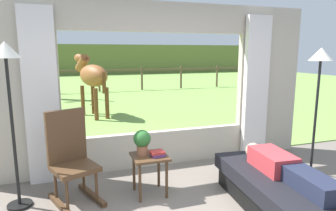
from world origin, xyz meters
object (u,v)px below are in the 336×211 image
at_px(floor_lamp_right, 319,74).
at_px(pasture_tree, 42,63).
at_px(rocking_chair, 71,157).
at_px(potted_plant, 142,141).
at_px(reclining_person, 284,167).
at_px(floor_lamp_left, 7,76).
at_px(recliner_sofa, 279,190).
at_px(book_stack, 158,154).
at_px(horse, 92,76).
at_px(side_table, 150,162).

xyz_separation_m(floor_lamp_right, pasture_tree, (-4.25, 8.99, -0.12)).
distance_m(rocking_chair, potted_plant, 0.88).
relative_size(rocking_chair, floor_lamp_right, 0.60).
bearing_deg(floor_lamp_right, pasture_tree, 115.29).
relative_size(reclining_person, floor_lamp_left, 0.75).
bearing_deg(recliner_sofa, book_stack, 153.56).
relative_size(floor_lamp_left, pasture_tree, 0.62).
relative_size(recliner_sofa, horse, 0.98).
height_order(rocking_chair, horse, horse).
height_order(potted_plant, floor_lamp_right, floor_lamp_right).
bearing_deg(reclining_person, pasture_tree, 112.85).
bearing_deg(potted_plant, floor_lamp_right, -5.53).
bearing_deg(potted_plant, horse, 92.47).
xyz_separation_m(floor_lamp_right, horse, (-2.72, 5.13, -0.35)).
relative_size(floor_lamp_left, floor_lamp_right, 1.03).
relative_size(reclining_person, potted_plant, 4.49).
bearing_deg(horse, potted_plant, -108.45).
xyz_separation_m(book_stack, floor_lamp_right, (2.35, -0.12, 0.95)).
xyz_separation_m(reclining_person, rocking_chair, (-2.28, 1.04, 0.02)).
height_order(rocking_chair, floor_lamp_right, floor_lamp_right).
bearing_deg(pasture_tree, book_stack, -77.90).
relative_size(recliner_sofa, side_table, 3.40).
bearing_deg(book_stack, side_table, 142.61).
bearing_deg(floor_lamp_right, horse, 117.93).
distance_m(side_table, floor_lamp_right, 2.67).
height_order(potted_plant, pasture_tree, pasture_tree).
xyz_separation_m(book_stack, floor_lamp_left, (-1.64, 0.26, 1.00)).
distance_m(book_stack, floor_lamp_left, 1.93).
bearing_deg(floor_lamp_right, rocking_chair, 174.11).
bearing_deg(book_stack, potted_plant, 142.86).
distance_m(floor_lamp_left, floor_lamp_right, 4.00).
distance_m(floor_lamp_left, pasture_tree, 8.61).
distance_m(side_table, pasture_tree, 9.04).
bearing_deg(recliner_sofa, floor_lamp_left, 165.36).
bearing_deg(floor_lamp_left, recliner_sofa, -19.46).
distance_m(rocking_chair, pasture_tree, 8.72).
bearing_deg(floor_lamp_right, side_table, 175.69).
bearing_deg(recliner_sofa, side_table, 153.14).
bearing_deg(book_stack, floor_lamp_right, -2.88).
bearing_deg(side_table, floor_lamp_right, -4.31).
xyz_separation_m(side_table, floor_lamp_right, (2.43, -0.18, 1.08)).
xyz_separation_m(rocking_chair, side_table, (0.94, -0.16, -0.12)).
height_order(floor_lamp_left, horse, floor_lamp_left).
distance_m(side_table, potted_plant, 0.29).
height_order(potted_plant, floor_lamp_left, floor_lamp_left).
bearing_deg(recliner_sofa, reclining_person, -85.18).
bearing_deg(horse, recliner_sofa, -95.21).
relative_size(reclining_person, side_table, 2.76).
xyz_separation_m(reclining_person, pasture_tree, (-3.15, 9.68, 0.87)).
xyz_separation_m(reclining_person, floor_lamp_right, (1.10, 0.69, 0.98)).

